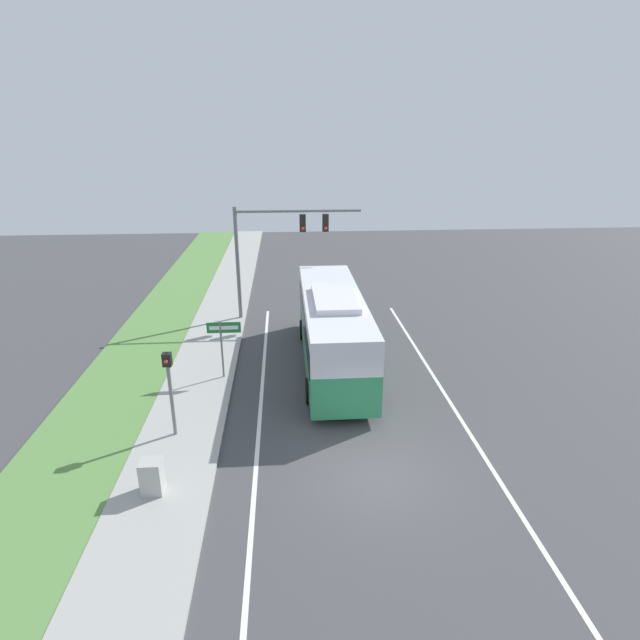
# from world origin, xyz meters

# --- Properties ---
(ground_plane) EXTENTS (80.00, 80.00, 0.00)m
(ground_plane) POSITION_xyz_m (0.00, 0.00, 0.00)
(ground_plane) COLOR #424244
(sidewalk) EXTENTS (2.80, 80.00, 0.12)m
(sidewalk) POSITION_xyz_m (-6.20, 0.00, 0.06)
(sidewalk) COLOR #9E9E99
(sidewalk) RESTS_ON ground_plane
(grass_verge) EXTENTS (3.60, 80.00, 0.10)m
(grass_verge) POSITION_xyz_m (-9.40, 0.00, 0.05)
(grass_verge) COLOR #568442
(grass_verge) RESTS_ON ground_plane
(lane_divider_near) EXTENTS (0.14, 30.00, 0.01)m
(lane_divider_near) POSITION_xyz_m (-3.60, 0.00, 0.00)
(lane_divider_near) COLOR silver
(lane_divider_near) RESTS_ON ground_plane
(lane_divider_far) EXTENTS (0.14, 30.00, 0.01)m
(lane_divider_far) POSITION_xyz_m (3.60, 0.00, 0.00)
(lane_divider_far) COLOR silver
(lane_divider_far) RESTS_ON ground_plane
(bus) EXTENTS (2.63, 10.15, 3.48)m
(bus) POSITION_xyz_m (-0.58, 7.54, 1.89)
(bus) COLOR #2D8956
(bus) RESTS_ON ground_plane
(signal_gantry) EXTENTS (6.62, 0.41, 6.12)m
(signal_gantry) POSITION_xyz_m (-3.00, 13.77, 4.41)
(signal_gantry) COLOR slate
(signal_gantry) RESTS_ON ground_plane
(pedestrian_signal) EXTENTS (0.28, 0.34, 3.09)m
(pedestrian_signal) POSITION_xyz_m (-6.38, 2.39, 2.10)
(pedestrian_signal) COLOR slate
(pedestrian_signal) RESTS_ON ground_plane
(street_sign) EXTENTS (1.36, 0.08, 2.58)m
(street_sign) POSITION_xyz_m (-5.14, 6.56, 1.85)
(street_sign) COLOR slate
(street_sign) RESTS_ON ground_plane
(utility_cabinet) EXTENTS (0.59, 0.55, 1.01)m
(utility_cabinet) POSITION_xyz_m (-6.42, -0.50, 0.63)
(utility_cabinet) COLOR #A8A8A3
(utility_cabinet) RESTS_ON sidewalk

